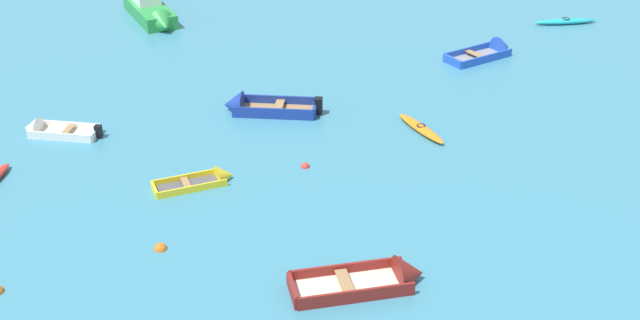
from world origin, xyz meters
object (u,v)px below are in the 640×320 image
kayak_orange_outer_right (421,128)px  rowboat_blue_back_row_left (493,51)px  rowboat_white_near_right (47,130)px  mooring_buoy_between_boats_right (305,167)px  motor_launch_green_center (151,10)px  rowboat_deep_blue_cluster_inner (254,107)px  rowboat_maroon_foreground_center (386,279)px  mooring_buoy_far_field (161,249)px  rowboat_yellow_distant_center (211,179)px  kayak_turquoise_far_back (566,21)px

kayak_orange_outer_right → rowboat_blue_back_row_left: size_ratio=0.76×
rowboat_white_near_right → mooring_buoy_between_boats_right: bearing=-13.5°
motor_launch_green_center → mooring_buoy_between_boats_right: bearing=-61.3°
motor_launch_green_center → rowboat_deep_blue_cluster_inner: 14.03m
rowboat_maroon_foreground_center → rowboat_blue_back_row_left: (6.44, 19.55, -0.02)m
rowboat_blue_back_row_left → rowboat_white_near_right: bearing=-154.4°
rowboat_maroon_foreground_center → mooring_buoy_far_field: (-7.24, 1.72, -0.20)m
motor_launch_green_center → rowboat_yellow_distant_center: bearing=-72.1°
kayak_orange_outer_right → mooring_buoy_between_boats_right: bearing=-146.1°
rowboat_white_near_right → kayak_turquoise_far_back: 28.75m
motor_launch_green_center → mooring_buoy_far_field: size_ratio=13.81×
mooring_buoy_far_field → rowboat_blue_back_row_left: bearing=52.5°
rowboat_yellow_distant_center → mooring_buoy_between_boats_right: 3.68m
rowboat_white_near_right → rowboat_yellow_distant_center: rowboat_white_near_right is taller
rowboat_deep_blue_cluster_inner → mooring_buoy_between_boats_right: size_ratio=12.71×
rowboat_deep_blue_cluster_inner → mooring_buoy_between_boats_right: rowboat_deep_blue_cluster_inner is taller
kayak_orange_outer_right → kayak_turquoise_far_back: size_ratio=0.83×
rowboat_white_near_right → mooring_buoy_far_field: size_ratio=8.07×
rowboat_yellow_distant_center → rowboat_blue_back_row_left: bearing=46.8°
kayak_orange_outer_right → rowboat_white_near_right: size_ratio=0.87×
motor_launch_green_center → rowboat_maroon_foreground_center: (12.13, -24.54, -0.41)m
rowboat_white_near_right → rowboat_deep_blue_cluster_inner: 8.72m
kayak_turquoise_far_back → rowboat_deep_blue_cluster_inner: bearing=-143.8°
rowboat_deep_blue_cluster_inner → mooring_buoy_far_field: (-2.07, -10.65, -0.23)m
motor_launch_green_center → kayak_turquoise_far_back: motor_launch_green_center is taller
kayak_orange_outer_right → rowboat_maroon_foreground_center: rowboat_maroon_foreground_center is taller
rowboat_yellow_distant_center → mooring_buoy_between_boats_right: size_ratio=9.02×
rowboat_yellow_distant_center → rowboat_blue_back_row_left: size_ratio=0.79×
kayak_orange_outer_right → mooring_buoy_between_boats_right: 5.69m
rowboat_deep_blue_cluster_inner → kayak_turquoise_far_back: size_ratio=1.22×
motor_launch_green_center → mooring_buoy_between_boats_right: motor_launch_green_center is taller
kayak_orange_outer_right → kayak_turquoise_far_back: bearing=56.1°
rowboat_yellow_distant_center → motor_launch_green_center: bearing=107.9°
motor_launch_green_center → mooring_buoy_between_boats_right: size_ratio=17.03×
mooring_buoy_far_field → rowboat_yellow_distant_center: bearing=76.5°
rowboat_yellow_distant_center → mooring_buoy_far_field: size_ratio=7.32×
rowboat_deep_blue_cluster_inner → rowboat_blue_back_row_left: rowboat_deep_blue_cluster_inner is taller
rowboat_white_near_right → rowboat_deep_blue_cluster_inner: (8.38, 2.39, 0.06)m
mooring_buoy_far_field → rowboat_deep_blue_cluster_inner: bearing=79.0°
motor_launch_green_center → kayak_turquoise_far_back: (23.45, -0.13, -0.44)m
kayak_turquoise_far_back → rowboat_blue_back_row_left: size_ratio=0.92×
rowboat_yellow_distant_center → rowboat_blue_back_row_left: rowboat_blue_back_row_left is taller
motor_launch_green_center → rowboat_deep_blue_cluster_inner: motor_launch_green_center is taller
rowboat_white_near_right → motor_launch_green_center: bearing=84.4°
kayak_orange_outer_right → rowboat_maroon_foreground_center: bearing=-100.7°
kayak_orange_outer_right → rowboat_yellow_distant_center: bearing=-151.5°
motor_launch_green_center → rowboat_white_near_right: bearing=-95.6°
rowboat_blue_back_row_left → mooring_buoy_far_field: (-13.68, -17.83, -0.18)m
rowboat_white_near_right → rowboat_maroon_foreground_center: rowboat_maroon_foreground_center is taller
kayak_orange_outer_right → rowboat_deep_blue_cluster_inner: 7.38m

